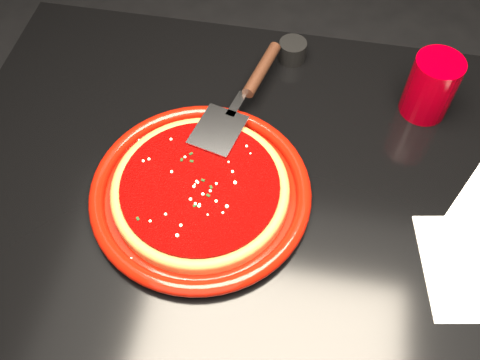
{
  "coord_description": "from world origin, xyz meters",
  "views": [
    {
      "loc": [
        -0.0,
        -0.47,
        1.5
      ],
      "look_at": [
        -0.09,
        0.01,
        0.77
      ],
      "focal_mm": 40.0,
      "sensor_mm": 36.0,
      "label": 1
    }
  ],
  "objects_px": {
    "plate": "(201,192)",
    "cup": "(431,87)",
    "pizza_server": "(243,96)",
    "ramekin": "(292,51)",
    "table": "(278,286)"
  },
  "relations": [
    {
      "from": "plate",
      "to": "cup",
      "type": "bearing_deg",
      "value": 35.69
    },
    {
      "from": "table",
      "to": "pizza_server",
      "type": "bearing_deg",
      "value": 124.01
    },
    {
      "from": "cup",
      "to": "pizza_server",
      "type": "bearing_deg",
      "value": -167.88
    },
    {
      "from": "table",
      "to": "ramekin",
      "type": "relative_size",
      "value": 22.35
    },
    {
      "from": "plate",
      "to": "ramekin",
      "type": "distance_m",
      "value": 0.36
    },
    {
      "from": "table",
      "to": "plate",
      "type": "xyz_separation_m",
      "value": [
        -0.15,
        -0.02,
        0.39
      ]
    },
    {
      "from": "cup",
      "to": "ramekin",
      "type": "distance_m",
      "value": 0.27
    },
    {
      "from": "cup",
      "to": "ramekin",
      "type": "height_order",
      "value": "cup"
    },
    {
      "from": "pizza_server",
      "to": "cup",
      "type": "height_order",
      "value": "cup"
    },
    {
      "from": "ramekin",
      "to": "table",
      "type": "bearing_deg",
      "value": -82.69
    },
    {
      "from": "plate",
      "to": "pizza_server",
      "type": "height_order",
      "value": "pizza_server"
    },
    {
      "from": "ramekin",
      "to": "plate",
      "type": "bearing_deg",
      "value": -107.08
    },
    {
      "from": "cup",
      "to": "table",
      "type": "bearing_deg",
      "value": -131.93
    },
    {
      "from": "pizza_server",
      "to": "ramekin",
      "type": "height_order",
      "value": "pizza_server"
    },
    {
      "from": "table",
      "to": "cup",
      "type": "relative_size",
      "value": 10.12
    }
  ]
}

